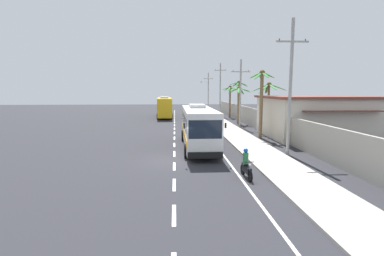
% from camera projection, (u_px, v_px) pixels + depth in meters
% --- Properties ---
extents(ground_plane, '(160.00, 160.00, 0.00)m').
position_uv_depth(ground_plane, '(174.00, 160.00, 20.29)').
color(ground_plane, '#28282D').
extents(sidewalk_kerb, '(3.20, 90.00, 0.14)m').
position_uv_depth(sidewalk_kerb, '(238.00, 136.00, 30.58)').
color(sidewalk_kerb, '#A8A399').
rests_on(sidewalk_kerb, ground).
extents(lane_markings, '(3.92, 71.85, 0.01)m').
position_uv_depth(lane_markings, '(193.00, 130.00, 35.23)').
color(lane_markings, white).
rests_on(lane_markings, ground).
extents(boundary_wall, '(0.24, 60.00, 2.52)m').
position_uv_depth(boundary_wall, '(262.00, 121.00, 34.60)').
color(boundary_wall, '#9E998E').
rests_on(boundary_wall, ground).
extents(coach_bus_foreground, '(2.94, 11.35, 3.67)m').
position_uv_depth(coach_bus_foreground, '(198.00, 125.00, 24.67)').
color(coach_bus_foreground, white).
rests_on(coach_bus_foreground, ground).
extents(coach_bus_far_lane, '(3.23, 12.51, 3.82)m').
position_uv_depth(coach_bus_far_lane, '(164.00, 106.00, 52.14)').
color(coach_bus_far_lane, gold).
rests_on(coach_bus_far_lane, ground).
extents(motorcycle_beside_bus, '(0.56, 1.96, 1.61)m').
position_uv_depth(motorcycle_beside_bus, '(209.00, 126.00, 34.61)').
color(motorcycle_beside_bus, black).
rests_on(motorcycle_beside_bus, ground).
extents(motorcycle_trailing, '(0.56, 1.96, 1.68)m').
position_uv_depth(motorcycle_trailing, '(246.00, 166.00, 16.19)').
color(motorcycle_trailing, black).
rests_on(motorcycle_trailing, ground).
extents(pedestrian_near_kerb, '(0.36, 0.36, 1.73)m').
position_uv_depth(pedestrian_near_kerb, '(222.00, 118.00, 40.16)').
color(pedestrian_near_kerb, red).
rests_on(pedestrian_near_kerb, sidewalk_kerb).
extents(utility_pole_nearest, '(2.45, 0.24, 10.18)m').
position_uv_depth(utility_pole_nearest, '(290.00, 86.00, 21.36)').
color(utility_pole_nearest, '#9E9E99').
rests_on(utility_pole_nearest, ground).
extents(utility_pole_mid, '(2.55, 0.24, 8.93)m').
position_uv_depth(utility_pole_mid, '(240.00, 92.00, 37.69)').
color(utility_pole_mid, '#9E9E99').
rests_on(utility_pole_mid, ground).
extents(utility_pole_far, '(2.25, 0.24, 9.95)m').
position_uv_depth(utility_pole_far, '(220.00, 89.00, 53.86)').
color(utility_pole_far, '#9E9E99').
rests_on(utility_pole_far, ground).
extents(utility_pole_distant, '(3.07, 0.24, 9.14)m').
position_uv_depth(utility_pole_distant, '(208.00, 90.00, 70.11)').
color(utility_pole_distant, '#9E9E99').
rests_on(utility_pole_distant, ground).
extents(palm_nearest, '(2.93, 2.81, 5.79)m').
position_uv_depth(palm_nearest, '(230.00, 95.00, 51.40)').
color(palm_nearest, brown).
rests_on(palm_nearest, ground).
extents(palm_second, '(2.59, 2.73, 6.99)m').
position_uv_depth(palm_second, '(261.00, 94.00, 29.09)').
color(palm_second, brown).
rests_on(palm_second, ground).
extents(palm_third, '(3.55, 3.62, 5.54)m').
position_uv_depth(palm_third, '(239.00, 97.00, 41.66)').
color(palm_third, brown).
rests_on(palm_third, ground).
extents(palm_fourth, '(3.40, 3.14, 6.55)m').
position_uv_depth(palm_fourth, '(239.00, 92.00, 48.93)').
color(palm_fourth, brown).
rests_on(palm_fourth, ground).
extents(palm_farthest, '(3.83, 3.88, 5.86)m').
position_uv_depth(palm_farthest, '(268.00, 95.00, 32.40)').
color(palm_farthest, brown).
rests_on(palm_farthest, ground).
extents(roadside_building, '(10.98, 9.71, 4.35)m').
position_uv_depth(roadside_building, '(317.00, 116.00, 30.20)').
color(roadside_building, beige).
rests_on(roadside_building, ground).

